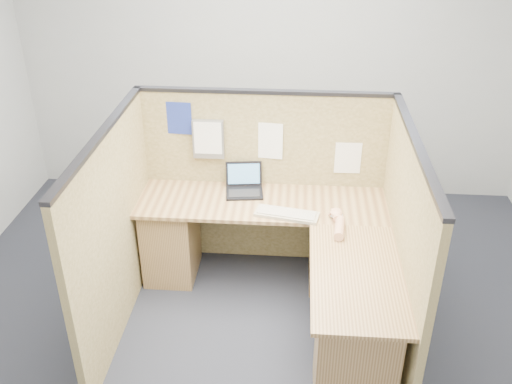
# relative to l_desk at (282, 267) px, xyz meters

# --- Properties ---
(floor) EXTENTS (5.00, 5.00, 0.00)m
(floor) POSITION_rel_l_desk_xyz_m (-0.18, -0.29, -0.39)
(floor) COLOR black
(floor) RESTS_ON ground
(wall_back) EXTENTS (5.00, 0.00, 5.00)m
(wall_back) POSITION_rel_l_desk_xyz_m (-0.18, 1.96, 1.01)
(wall_back) COLOR #A4A7A9
(wall_back) RESTS_ON floor
(cubicle_partitions) EXTENTS (2.06, 1.83, 1.53)m
(cubicle_partitions) POSITION_rel_l_desk_xyz_m (-0.18, 0.14, 0.38)
(cubicle_partitions) COLOR brown
(cubicle_partitions) RESTS_ON floor
(l_desk) EXTENTS (1.95, 1.75, 0.73)m
(l_desk) POSITION_rel_l_desk_xyz_m (0.00, 0.00, 0.00)
(l_desk) COLOR brown
(l_desk) RESTS_ON floor
(laptop) EXTENTS (0.32, 0.31, 0.21)m
(laptop) POSITION_rel_l_desk_xyz_m (-0.33, 0.55, 0.39)
(laptop) COLOR black
(laptop) RESTS_ON l_desk
(keyboard) EXTENTS (0.50, 0.25, 0.03)m
(keyboard) POSITION_rel_l_desk_xyz_m (0.02, 0.19, 0.35)
(keyboard) COLOR tan
(keyboard) RESTS_ON l_desk
(mouse) EXTENTS (0.11, 0.07, 0.04)m
(mouse) POSITION_rel_l_desk_xyz_m (0.39, 0.19, 0.36)
(mouse) COLOR silver
(mouse) RESTS_ON l_desk
(hand_forearm) EXTENTS (0.11, 0.38, 0.08)m
(hand_forearm) POSITION_rel_l_desk_xyz_m (0.40, 0.06, 0.37)
(hand_forearm) COLOR tan
(hand_forearm) RESTS_ON l_desk
(blue_poster) EXTENTS (0.20, 0.02, 0.27)m
(blue_poster) POSITION_rel_l_desk_xyz_m (-0.86, 0.68, 0.90)
(blue_poster) COLOR navy
(blue_poster) RESTS_ON cubicle_partitions
(american_flag) EXTENTS (0.19, 0.01, 0.33)m
(american_flag) POSITION_rel_l_desk_xyz_m (-0.68, 0.67, 0.80)
(american_flag) COLOR olive
(american_flag) RESTS_ON cubicle_partitions
(file_holder) EXTENTS (0.25, 0.05, 0.32)m
(file_holder) POSITION_rel_l_desk_xyz_m (-0.63, 0.66, 0.74)
(file_holder) COLOR slate
(file_holder) RESTS_ON cubicle_partitions
(paper_left) EXTENTS (0.24, 0.03, 0.30)m
(paper_left) POSITION_rel_l_desk_xyz_m (-0.16, 0.68, 0.72)
(paper_left) COLOR white
(paper_left) RESTS_ON cubicle_partitions
(paper_right) EXTENTS (0.21, 0.01, 0.27)m
(paper_right) POSITION_rel_l_desk_xyz_m (0.49, 0.68, 0.60)
(paper_right) COLOR white
(paper_right) RESTS_ON cubicle_partitions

